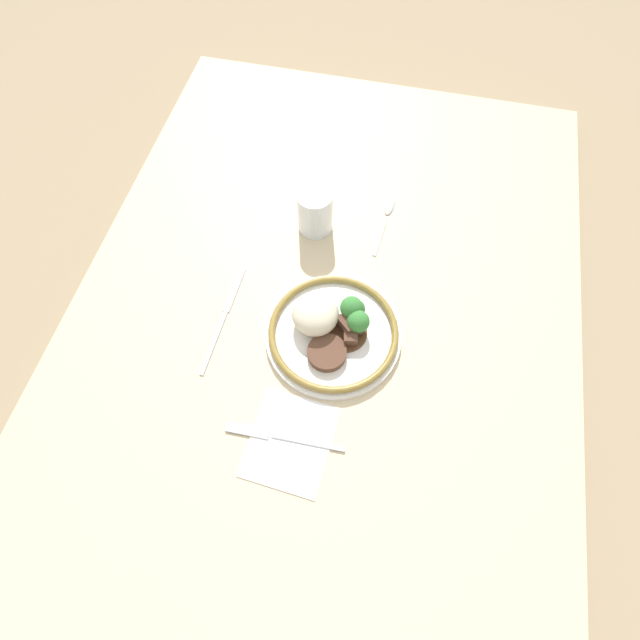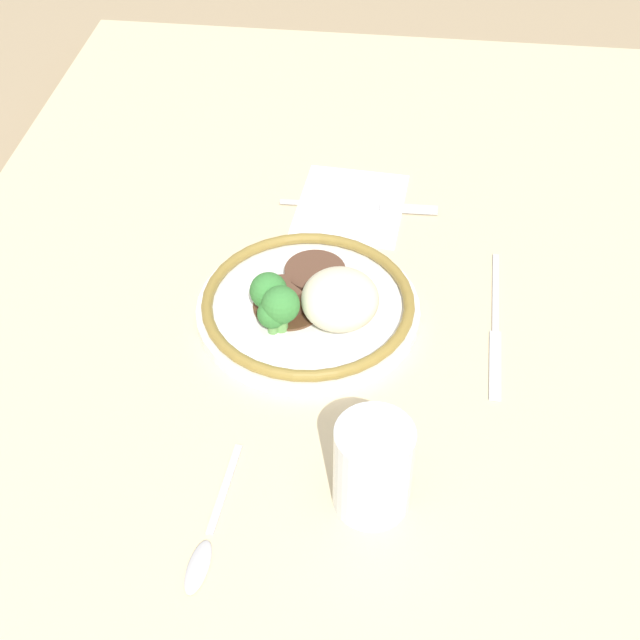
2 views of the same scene
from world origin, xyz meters
name	(u,v)px [view 2 (image 2 of 2)]	position (x,y,z in m)	size (l,w,h in m)	color
ground_plane	(331,350)	(0.00, 0.00, 0.00)	(8.00, 8.00, 0.00)	#998466
dining_table	(332,338)	(0.00, 0.00, 0.02)	(1.33, 0.90, 0.04)	beige
napkin	(355,206)	(-0.21, 0.00, 0.04)	(0.16, 0.14, 0.00)	white
plate	(310,303)	(-0.01, -0.02, 0.06)	(0.24, 0.24, 0.07)	white
juice_glass	(373,470)	(0.21, 0.06, 0.08)	(0.07, 0.07, 0.09)	#F4AD19
fork	(374,207)	(-0.21, 0.03, 0.04)	(0.02, 0.19, 0.00)	#B7B7BC
knife	(495,327)	(-0.02, 0.17, 0.04)	(0.22, 0.02, 0.00)	#B7B7BC
spoon	(205,546)	(0.28, -0.08, 0.04)	(0.15, 0.02, 0.01)	#B7B7BC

